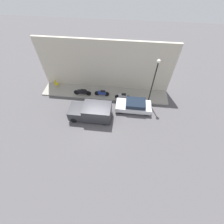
{
  "coord_description": "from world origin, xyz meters",
  "views": [
    {
      "loc": [
        -9.11,
        -2.48,
        13.09
      ],
      "look_at": [
        1.21,
        -1.33,
        0.6
      ],
      "focal_mm": 24.0,
      "sensor_mm": 36.0,
      "label": 1
    }
  ],
  "objects_px": {
    "motorcycle_blue": "(102,93)",
    "streetlamp": "(155,76)",
    "parked_car": "(134,106)",
    "delivery_van": "(91,112)",
    "motorcycle_black": "(82,92)",
    "cafe_chair": "(56,83)",
    "scooter_silver": "(123,96)"
  },
  "relations": [
    {
      "from": "motorcycle_blue",
      "to": "scooter_silver",
      "type": "height_order",
      "value": "scooter_silver"
    },
    {
      "from": "motorcycle_black",
      "to": "scooter_silver",
      "type": "distance_m",
      "value": 4.93
    },
    {
      "from": "motorcycle_blue",
      "to": "streetlamp",
      "type": "bearing_deg",
      "value": -93.08
    },
    {
      "from": "parked_car",
      "to": "delivery_van",
      "type": "height_order",
      "value": "delivery_van"
    },
    {
      "from": "parked_car",
      "to": "motorcycle_black",
      "type": "distance_m",
      "value": 6.48
    },
    {
      "from": "delivery_van",
      "to": "scooter_silver",
      "type": "bearing_deg",
      "value": -46.27
    },
    {
      "from": "delivery_van",
      "to": "cafe_chair",
      "type": "relative_size",
      "value": 4.66
    },
    {
      "from": "delivery_van",
      "to": "scooter_silver",
      "type": "distance_m",
      "value": 4.41
    },
    {
      "from": "parked_car",
      "to": "scooter_silver",
      "type": "distance_m",
      "value": 1.95
    },
    {
      "from": "motorcycle_black",
      "to": "streetlamp",
      "type": "relative_size",
      "value": 0.39
    },
    {
      "from": "cafe_chair",
      "to": "motorcycle_blue",
      "type": "bearing_deg",
      "value": -99.54
    },
    {
      "from": "scooter_silver",
      "to": "streetlamp",
      "type": "bearing_deg",
      "value": -90.3
    },
    {
      "from": "motorcycle_blue",
      "to": "scooter_silver",
      "type": "bearing_deg",
      "value": -96.46
    },
    {
      "from": "parked_car",
      "to": "motorcycle_blue",
      "type": "distance_m",
      "value": 4.25
    },
    {
      "from": "motorcycle_blue",
      "to": "cafe_chair",
      "type": "bearing_deg",
      "value": 80.46
    },
    {
      "from": "motorcycle_blue",
      "to": "streetlamp",
      "type": "distance_m",
      "value": 6.51
    },
    {
      "from": "motorcycle_blue",
      "to": "scooter_silver",
      "type": "distance_m",
      "value": 2.55
    },
    {
      "from": "delivery_van",
      "to": "cafe_chair",
      "type": "xyz_separation_m",
      "value": [
        4.35,
        5.45,
        -0.22
      ]
    },
    {
      "from": "delivery_van",
      "to": "scooter_silver",
      "type": "relative_size",
      "value": 2.46
    },
    {
      "from": "parked_car",
      "to": "scooter_silver",
      "type": "relative_size",
      "value": 2.17
    },
    {
      "from": "cafe_chair",
      "to": "delivery_van",
      "type": "bearing_deg",
      "value": -128.61
    },
    {
      "from": "streetlamp",
      "to": "cafe_chair",
      "type": "distance_m",
      "value": 12.22
    },
    {
      "from": "parked_car",
      "to": "streetlamp",
      "type": "xyz_separation_m",
      "value": [
        1.37,
        -1.73,
        3.22
      ]
    },
    {
      "from": "parked_car",
      "to": "scooter_silver",
      "type": "bearing_deg",
      "value": 44.67
    },
    {
      "from": "scooter_silver",
      "to": "motorcycle_blue",
      "type": "bearing_deg",
      "value": 83.54
    },
    {
      "from": "scooter_silver",
      "to": "cafe_chair",
      "type": "distance_m",
      "value": 8.73
    },
    {
      "from": "motorcycle_black",
      "to": "motorcycle_blue",
      "type": "height_order",
      "value": "motorcycle_black"
    },
    {
      "from": "delivery_van",
      "to": "motorcycle_black",
      "type": "distance_m",
      "value": 3.63
    },
    {
      "from": "motorcycle_blue",
      "to": "cafe_chair",
      "type": "distance_m",
      "value": 6.19
    },
    {
      "from": "parked_car",
      "to": "motorcycle_black",
      "type": "relative_size",
      "value": 1.82
    },
    {
      "from": "delivery_van",
      "to": "scooter_silver",
      "type": "xyz_separation_m",
      "value": [
        3.04,
        -3.18,
        -0.32
      ]
    },
    {
      "from": "cafe_chair",
      "to": "scooter_silver",
      "type": "bearing_deg",
      "value": -98.64
    }
  ]
}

